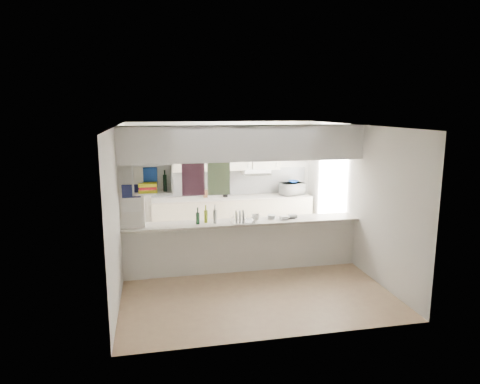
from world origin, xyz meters
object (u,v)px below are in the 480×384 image
object	(u,v)px
microwave	(292,189)
dish_rack	(242,217)
wine_bottles	(207,217)
bowl	(293,182)

from	to	relation	value
microwave	dish_rack	xyz separation A→B (m)	(-1.63, -2.14, -0.05)
wine_bottles	microwave	bearing A→B (deg)	43.01
microwave	bowl	bearing A→B (deg)	125.56
dish_rack	bowl	bearing A→B (deg)	54.52
bowl	wine_bottles	xyz separation A→B (m)	(-2.27, -2.09, -0.19)
bowl	dish_rack	bearing A→B (deg)	-127.86
microwave	dish_rack	world-z (taller)	microwave
dish_rack	wine_bottles	distance (m)	0.62
wine_bottles	bowl	bearing A→B (deg)	42.57
microwave	bowl	size ratio (longest dim) A/B	2.26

